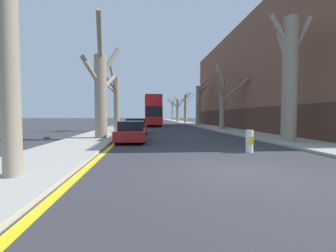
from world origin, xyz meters
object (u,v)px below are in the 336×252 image
street_tree_right_2 (199,103)px  parked_car_0 (131,132)px  street_tree_right_3 (186,107)px  double_decker_bus (153,110)px  street_tree_left_0 (3,14)px  street_tree_left_2 (116,100)px  street_tree_right_5 (173,109)px  traffic_bollard (249,141)px  street_tree_left_1 (101,90)px  street_tree_right_1 (223,100)px  street_tree_right_4 (178,109)px  parked_car_1 (136,126)px  street_tree_right_0 (290,75)px

street_tree_right_2 → parked_car_0: 23.37m
street_tree_right_3 → parked_car_0: (-9.36, -33.08, -2.76)m
street_tree_right_3 → double_decker_bus: 13.40m
street_tree_left_0 → street_tree_left_2: 18.00m
street_tree_right_5 → traffic_bollard: bearing=-93.7°
street_tree_left_1 → street_tree_right_2: street_tree_right_2 is taller
parked_car_0 → street_tree_right_1: bearing=46.7°
street_tree_right_4 → street_tree_left_1: bearing=-104.8°
street_tree_right_5 → street_tree_right_1: bearing=-90.0°
street_tree_right_1 → street_tree_left_2: bearing=-179.2°
parked_car_0 → parked_car_1: bearing=90.0°
double_decker_bus → street_tree_left_1: bearing=-101.3°
street_tree_right_0 → parked_car_0: street_tree_right_0 is taller
street_tree_left_2 → double_decker_bus: size_ratio=0.57×
street_tree_right_4 → street_tree_left_0: bearing=-102.5°
street_tree_right_0 → street_tree_right_2: street_tree_right_2 is taller
street_tree_left_2 → traffic_bollard: street_tree_left_2 is taller
street_tree_right_2 → double_decker_bus: bearing=174.6°
street_tree_left_0 → parked_car_1: street_tree_left_0 is taller
street_tree_right_0 → street_tree_right_5: (-0.03, 57.47, -0.19)m
street_tree_right_3 → parked_car_1: size_ratio=1.48×
parked_car_0 → street_tree_left_1: bearing=145.9°
street_tree_left_1 → parked_car_0: bearing=-34.1°
street_tree_right_1 → street_tree_right_4: bearing=90.2°
street_tree_left_2 → traffic_bollard: (7.60, -14.46, -2.71)m
street_tree_right_1 → street_tree_right_4: 34.37m
street_tree_left_2 → street_tree_right_2: bearing=44.9°
street_tree_right_0 → street_tree_right_3: 34.69m
street_tree_right_2 → street_tree_right_4: bearing=90.4°
street_tree_left_2 → street_tree_right_2: (11.55, 11.53, 0.37)m
street_tree_left_1 → traffic_bollard: 10.13m
street_tree_right_4 → parked_car_0: size_ratio=1.52×
street_tree_right_3 → street_tree_right_5: (-0.09, 22.78, 0.43)m
double_decker_bus → street_tree_right_3: bearing=56.5°
double_decker_bus → parked_car_1: double_decker_bus is taller
double_decker_bus → street_tree_right_2: bearing=-5.4°
double_decker_bus → street_tree_right_4: bearing=72.1°
traffic_bollard → parked_car_0: bearing=138.5°
street_tree_right_2 → parked_car_1: street_tree_right_2 is taller
street_tree_left_2 → traffic_bollard: 16.56m
street_tree_left_0 → street_tree_right_2: (11.80, 29.51, -0.46)m
street_tree_left_1 → traffic_bollard: street_tree_left_1 is taller
traffic_bollard → street_tree_right_2: bearing=81.3°
street_tree_right_1 → parked_car_1: street_tree_right_1 is taller
street_tree_left_1 → parked_car_1: bearing=67.3°
double_decker_bus → traffic_bollard: bearing=-82.7°
street_tree_right_4 → street_tree_right_5: bearing=89.6°
street_tree_right_3 → parked_car_1: street_tree_right_3 is taller
street_tree_left_0 → street_tree_right_4: street_tree_left_0 is taller
street_tree_right_1 → street_tree_right_5: street_tree_right_5 is taller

